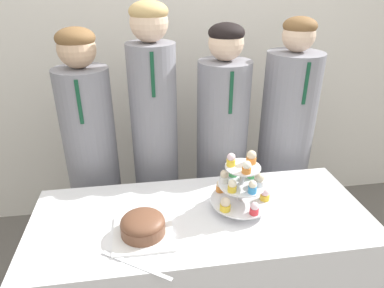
% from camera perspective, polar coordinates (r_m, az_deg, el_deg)
% --- Properties ---
extents(wall_back, '(9.00, 0.06, 2.70)m').
position_cam_1_polar(wall_back, '(2.44, -3.46, 17.65)').
color(wall_back, silver).
rests_on(wall_back, ground_plane).
extents(table, '(1.48, 0.60, 0.76)m').
position_cam_1_polar(table, '(1.80, 1.44, -21.33)').
color(table, white).
rests_on(table, ground_plane).
extents(round_cake, '(0.24, 0.24, 0.10)m').
position_cam_1_polar(round_cake, '(1.42, -8.19, -13.29)').
color(round_cake, white).
rests_on(round_cake, table).
extents(cake_knife, '(0.26, 0.19, 0.01)m').
position_cam_1_polar(cake_knife, '(1.35, -11.18, -18.55)').
color(cake_knife, silver).
rests_on(cake_knife, table).
extents(cupcake_stand, '(0.27, 0.27, 0.28)m').
position_cam_1_polar(cupcake_stand, '(1.52, 8.33, -6.62)').
color(cupcake_stand, silver).
rests_on(cupcake_stand, table).
extents(student_0, '(0.28, 0.29, 1.50)m').
position_cam_1_polar(student_0, '(2.04, -16.00, -4.05)').
color(student_0, gray).
rests_on(student_0, ground_plane).
extents(student_1, '(0.25, 0.26, 1.61)m').
position_cam_1_polar(student_1, '(1.98, -6.04, -1.61)').
color(student_1, gray).
rests_on(student_1, ground_plane).
extents(student_2, '(0.29, 0.30, 1.50)m').
position_cam_1_polar(student_2, '(2.06, 4.87, -2.68)').
color(student_2, gray).
rests_on(student_2, ground_plane).
extents(student_3, '(0.31, 0.32, 1.53)m').
position_cam_1_polar(student_3, '(2.18, 14.92, -1.81)').
color(student_3, gray).
rests_on(student_3, ground_plane).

